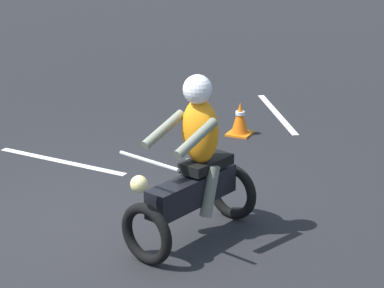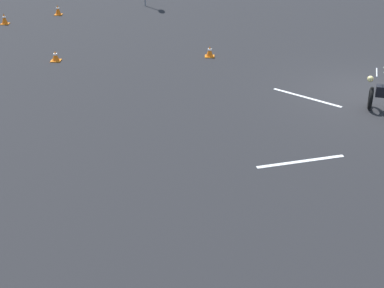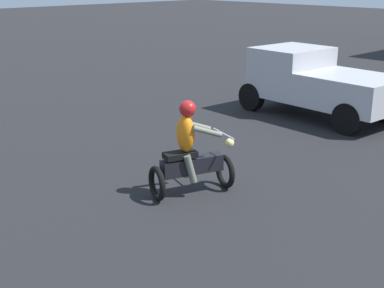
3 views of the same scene
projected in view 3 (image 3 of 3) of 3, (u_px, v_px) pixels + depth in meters
The scene contains 2 objects.
motorcycle_rider_background at pixel (190, 154), 9.02m from camera, with size 1.02×1.55×1.66m.
pickup_truck at pixel (317, 81), 14.03m from camera, with size 4.22×2.14×1.73m.
Camera 3 is at (-2.60, 4.30, 3.64)m, focal length 50.00 mm.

